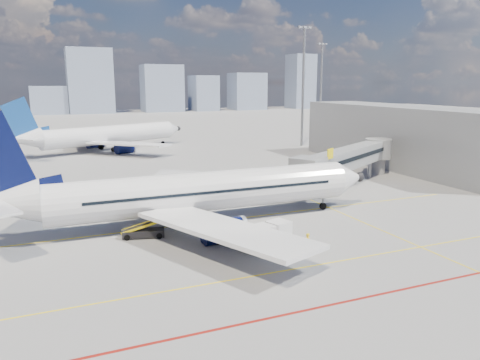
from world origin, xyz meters
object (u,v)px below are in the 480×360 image
Objects in this scene: belt_loader at (145,231)px; ramp_worker at (308,243)px; second_aircraft at (103,135)px; main_aircraft at (189,193)px; cargo_dolly at (270,235)px; baggage_tug at (250,239)px.

belt_loader is 14.76m from ramp_worker.
main_aircraft is at bearing -111.93° from second_aircraft.
second_aircraft reaches higher than cargo_dolly.
second_aircraft reaches higher than belt_loader.
main_aircraft is 8.68m from baggage_tug.
second_aircraft is 57.68m from belt_loader.
baggage_tug is 1.33× the size of ramp_worker.
second_aircraft is at bearing 76.95° from cargo_dolly.
second_aircraft is (-1.28, 55.60, 0.00)m from main_aircraft.
belt_loader is 3.21× the size of ramp_worker.
ramp_worker is (6.70, -11.11, -2.38)m from main_aircraft.
second_aircraft is at bearing 75.14° from baggage_tug.
main_aircraft is 55.61m from second_aircraft.
main_aircraft reaches higher than baggage_tug.
main_aircraft reaches higher than second_aircraft.
belt_loader is (-7.80, 5.83, -0.10)m from baggage_tug.
ramp_worker is (3.73, -3.37, 0.18)m from baggage_tug.
cargo_dolly reaches higher than baggage_tug.
cargo_dolly is 2.55× the size of ramp_worker.
second_aircraft is at bearing 91.77° from main_aircraft.
second_aircraft is 64.77m from cargo_dolly.
second_aircraft is 67.22m from ramp_worker.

